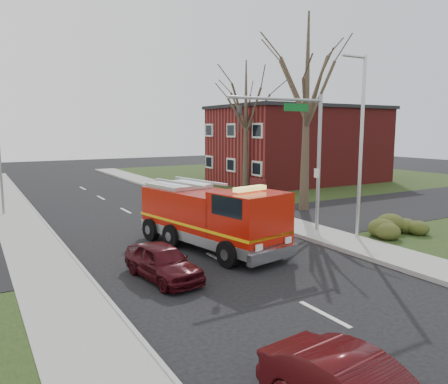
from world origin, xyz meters
TOP-DOWN VIEW (x-y plane):
  - ground at (0.00, 0.00)m, footprint 120.00×120.00m
  - sidewalk_right at (6.20, 0.00)m, footprint 2.40×80.00m
  - sidewalk_left at (-6.20, 0.00)m, footprint 2.40×80.00m
  - brick_building at (19.00, 18.00)m, footprint 15.40×10.40m
  - health_center_sign at (10.50, 12.50)m, footprint 0.12×2.00m
  - hedge_corner at (9.00, -1.00)m, footprint 2.80×2.00m
  - bare_tree_near at (9.50, 6.00)m, footprint 6.00×6.00m
  - bare_tree_far at (11.00, 15.00)m, footprint 5.25×5.25m
  - traffic_signal_mast at (5.21, 1.50)m, footprint 5.29×0.18m
  - streetlight_pole at (7.14, -0.50)m, footprint 1.48×0.16m
  - utility_pole_far at (-6.80, 14.00)m, footprint 0.14×0.14m
  - fire_engine at (0.54, 1.57)m, footprint 3.97×7.70m
  - parked_car_maroon at (-2.80, -1.00)m, footprint 1.91×3.81m

SIDE VIEW (x-z plane):
  - ground at x=0.00m, z-range 0.00..0.00m
  - sidewalk_right at x=6.20m, z-range 0.00..0.15m
  - sidewalk_left at x=-6.20m, z-range 0.00..0.15m
  - hedge_corner at x=9.00m, z-range 0.13..1.03m
  - parked_car_maroon at x=-2.80m, z-range 0.00..1.24m
  - health_center_sign at x=10.50m, z-range 0.18..1.58m
  - fire_engine at x=0.54m, z-range -0.14..2.82m
  - utility_pole_far at x=-6.80m, z-range 0.00..7.00m
  - brick_building at x=19.00m, z-range 0.03..7.28m
  - streetlight_pole at x=7.14m, z-range 0.35..8.75m
  - traffic_signal_mast at x=5.21m, z-range 1.31..8.11m
  - bare_tree_far at x=11.00m, z-range 1.24..11.74m
  - bare_tree_near at x=9.50m, z-range 1.41..13.41m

